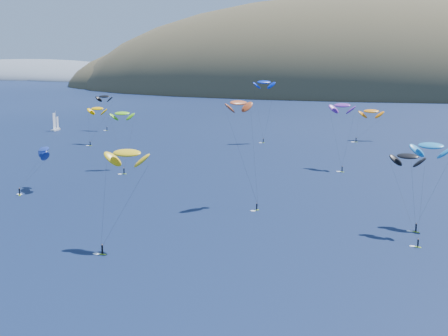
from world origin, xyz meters
name	(u,v)px	position (x,y,z in m)	size (l,w,h in m)	color
ground	(18,333)	(0.00, 0.00, 0.00)	(2800.00, 2800.00, 0.00)	black
island	(383,102)	(39.40, 562.36, -10.74)	(730.00, 300.00, 210.00)	#3D3526
headland	(45,80)	(-445.26, 750.08, -3.36)	(460.00, 250.00, 60.00)	slate
sailboat	(56,129)	(-109.85, 200.11, 0.87)	(7.85, 6.81, 9.82)	silver
kitesurfer_1	(97,109)	(-70.60, 166.96, 14.54)	(9.23, 10.58, 17.05)	#9CD517
kitesurfer_2	(127,153)	(-1.39, 41.05, 18.59)	(9.09, 9.73, 21.14)	#9CD517
kitesurfer_3	(122,114)	(-37.07, 117.85, 18.06)	(9.61, 13.88, 20.26)	#9CD517
kitesurfer_4	(264,82)	(-4.27, 189.16, 25.31)	(10.08, 7.96, 27.91)	#9CD517
kitesurfer_5	(431,146)	(56.96, 72.31, 17.76)	(9.57, 11.00, 20.24)	#9CD517
kitesurfer_6	(342,105)	(32.38, 138.27, 20.60)	(9.99, 13.32, 23.18)	#9CD517
kitesurfer_7	(408,156)	(52.00, 65.00, 16.39)	(7.93, 13.97, 18.46)	#9CD517
kitesurfer_9	(239,103)	(11.40, 80.50, 25.53)	(10.64, 11.17, 27.82)	#9CD517
kitesurfer_10	(44,150)	(-45.42, 83.05, 11.09)	(9.05, 15.62, 13.72)	#9CD517
kitesurfer_11	(371,111)	(39.57, 207.07, 12.55)	(11.60, 11.88, 15.42)	#9CD517
kitesurfer_12	(104,97)	(-87.60, 208.66, 16.39)	(9.03, 5.22, 18.87)	#9CD517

